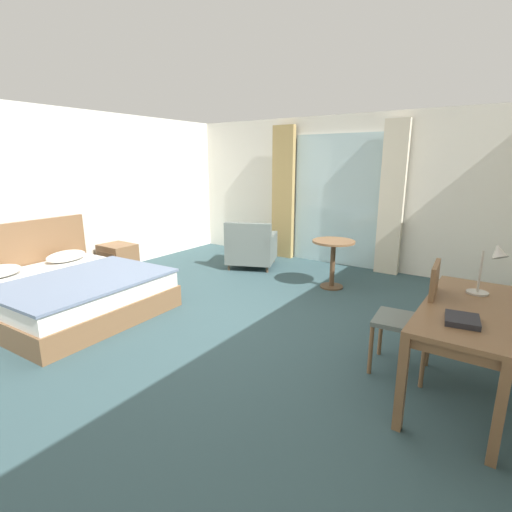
# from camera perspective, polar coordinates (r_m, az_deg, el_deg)

# --- Properties ---
(ground) EXTENTS (6.39, 7.06, 0.10)m
(ground) POSITION_cam_1_polar(r_m,az_deg,el_deg) (4.46, -5.91, -10.39)
(ground) COLOR #334C51
(wall_back) EXTENTS (5.99, 0.12, 2.54)m
(wall_back) POSITION_cam_1_polar(r_m,az_deg,el_deg) (6.90, 11.78, 9.43)
(wall_back) COLOR white
(wall_back) RESTS_ON ground
(wall_left) EXTENTS (0.12, 6.66, 2.54)m
(wall_left) POSITION_cam_1_polar(r_m,az_deg,el_deg) (6.40, -27.01, 7.87)
(wall_left) COLOR white
(wall_left) RESTS_ON ground
(balcony_glass_door) EXTENTS (1.53, 0.02, 2.23)m
(balcony_glass_door) POSITION_cam_1_polar(r_m,az_deg,el_deg) (6.83, 11.73, 8.10)
(balcony_glass_door) COLOR silver
(balcony_glass_door) RESTS_ON ground
(curtain_panel_left) EXTENTS (0.43, 0.10, 2.41)m
(curtain_panel_left) POSITION_cam_1_polar(r_m,az_deg,el_deg) (7.17, 4.08, 9.32)
(curtain_panel_left) COLOR tan
(curtain_panel_left) RESTS_ON ground
(curtain_panel_right) EXTENTS (0.37, 0.10, 2.41)m
(curtain_panel_right) POSITION_cam_1_polar(r_m,az_deg,el_deg) (6.41, 19.63, 8.01)
(curtain_panel_right) COLOR beige
(curtain_panel_right) RESTS_ON ground
(bed) EXTENTS (2.05, 1.89, 1.02)m
(bed) POSITION_cam_1_polar(r_m,az_deg,el_deg) (5.16, -26.58, -4.73)
(bed) COLOR brown
(bed) RESTS_ON ground
(nightstand) EXTENTS (0.52, 0.44, 0.50)m
(nightstand) POSITION_cam_1_polar(r_m,az_deg,el_deg) (6.50, -19.89, -0.51)
(nightstand) COLOR brown
(nightstand) RESTS_ON ground
(writing_desk) EXTENTS (0.62, 1.49, 0.73)m
(writing_desk) POSITION_cam_1_polar(r_m,az_deg,el_deg) (3.33, 29.07, -7.95)
(writing_desk) COLOR brown
(writing_desk) RESTS_ON ground
(desk_chair) EXTENTS (0.49, 0.46, 0.99)m
(desk_chair) POSITION_cam_1_polar(r_m,az_deg,el_deg) (3.49, 22.65, -7.90)
(desk_chair) COLOR slate
(desk_chair) RESTS_ON ground
(desk_lamp) EXTENTS (0.26, 0.25, 0.48)m
(desk_lamp) POSITION_cam_1_polar(r_m,az_deg,el_deg) (3.49, 31.87, -0.76)
(desk_lamp) COLOR #B7B2A8
(desk_lamp) RESTS_ON writing_desk
(closed_book) EXTENTS (0.24, 0.27, 0.04)m
(closed_book) POSITION_cam_1_polar(r_m,az_deg,el_deg) (2.95, 28.45, -8.39)
(closed_book) COLOR #232328
(closed_book) RESTS_ON writing_desk
(armchair_by_window) EXTENTS (1.02, 1.03, 0.81)m
(armchair_by_window) POSITION_cam_1_polar(r_m,az_deg,el_deg) (6.55, -0.69, 1.16)
(armchair_by_window) COLOR slate
(armchair_by_window) RESTS_ON ground
(round_cafe_table) EXTENTS (0.60, 0.60, 0.70)m
(round_cafe_table) POSITION_cam_1_polar(r_m,az_deg,el_deg) (5.54, 11.45, 0.39)
(round_cafe_table) COLOR brown
(round_cafe_table) RESTS_ON ground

